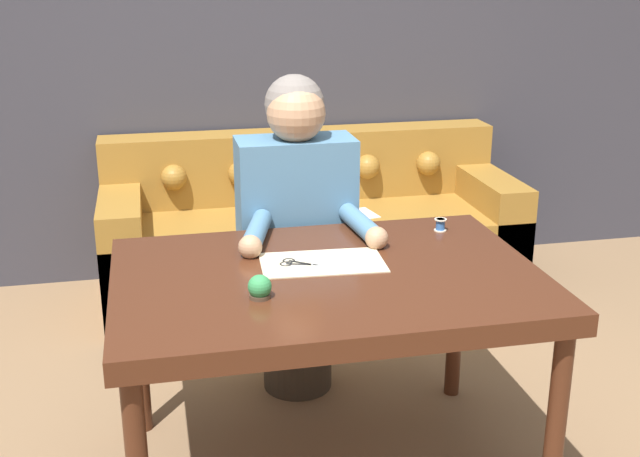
{
  "coord_description": "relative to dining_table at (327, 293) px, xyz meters",
  "views": [
    {
      "loc": [
        -0.43,
        -2.16,
        1.69
      ],
      "look_at": [
        0.09,
        0.27,
        0.84
      ],
      "focal_mm": 45.0,
      "sensor_mm": 36.0,
      "label": 1
    }
  ],
  "objects": [
    {
      "name": "thread_spool",
      "position": [
        0.49,
        0.31,
        0.09
      ],
      "size": [
        0.04,
        0.04,
        0.05
      ],
      "color": "#3366B2",
      "rests_on": "dining_table"
    },
    {
      "name": "scissors",
      "position": [
        -0.06,
        0.08,
        0.07
      ],
      "size": [
        0.23,
        0.16,
        0.01
      ],
      "color": "silver",
      "rests_on": "dining_table"
    },
    {
      "name": "wall_back",
      "position": [
        -0.09,
        1.99,
        0.63
      ],
      "size": [
        8.0,
        0.06,
        2.6
      ],
      "color": "#383842",
      "rests_on": "ground_plane"
    },
    {
      "name": "person",
      "position": [
        0.01,
        0.59,
        -0.0
      ],
      "size": [
        0.51,
        0.6,
        1.28
      ],
      "color": "#33281E",
      "rests_on": "ground_plane"
    },
    {
      "name": "couch",
      "position": [
        0.27,
        1.59,
        -0.37
      ],
      "size": [
        2.1,
        0.8,
        0.81
      ],
      "color": "olive",
      "rests_on": "ground_plane"
    },
    {
      "name": "pattern_paper_main",
      "position": [
        0.0,
        0.08,
        0.07
      ],
      "size": [
        0.41,
        0.25,
        0.0
      ],
      "color": "beige",
      "rests_on": "dining_table"
    },
    {
      "name": "dining_table",
      "position": [
        0.0,
        0.0,
        0.0
      ],
      "size": [
        1.35,
        0.93,
        0.74
      ],
      "color": "#472314",
      "rests_on": "ground_plane"
    },
    {
      "name": "pin_cushion",
      "position": [
        -0.24,
        -0.15,
        0.1
      ],
      "size": [
        0.07,
        0.07,
        0.07
      ],
      "color": "#4C3828",
      "rests_on": "dining_table"
    }
  ]
}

